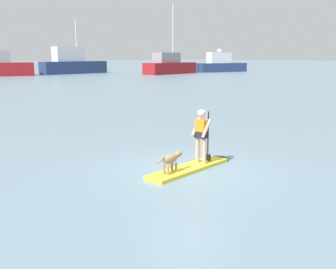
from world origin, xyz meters
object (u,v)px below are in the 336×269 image
(paddleboard, at_px, (194,167))
(person_paddler, at_px, (202,133))
(moored_boat_outer, at_px, (73,64))
(dog, at_px, (171,159))
(moored_boat_starboard, at_px, (221,65))
(moored_boat_far_port, at_px, (170,66))

(paddleboard, relative_size, person_paddler, 2.10)
(person_paddler, height_order, moored_boat_outer, moored_boat_outer)
(dog, bearing_deg, moored_boat_starboard, 43.81)
(person_paddler, bearing_deg, moored_boat_far_port, 53.17)
(paddleboard, relative_size, moored_boat_starboard, 0.31)
(moored_boat_far_port, distance_m, moored_boat_starboard, 12.89)
(moored_boat_starboard, bearing_deg, moored_boat_far_port, -179.20)
(paddleboard, distance_m, moored_boat_outer, 62.16)
(moored_boat_outer, relative_size, moored_boat_far_port, 1.05)
(moored_boat_outer, relative_size, moored_boat_starboard, 1.15)
(paddleboard, distance_m, moored_boat_far_port, 58.98)
(paddleboard, bearing_deg, dog, -169.43)
(moored_boat_outer, distance_m, moored_boat_starboard, 28.25)
(person_paddler, xyz_separation_m, moored_boat_far_port, (35.19, 46.98, 0.39))
(paddleboard, height_order, person_paddler, person_paddler)
(paddleboard, height_order, moored_boat_far_port, moored_boat_far_port)
(moored_boat_outer, bearing_deg, person_paddler, -110.76)
(moored_boat_far_port, xyz_separation_m, moored_boat_starboard, (12.89, 0.18, -0.01))
(person_paddler, relative_size, dog, 1.60)
(paddleboard, distance_m, moored_boat_starboard, 67.66)
(moored_boat_outer, xyz_separation_m, moored_boat_starboard, (26.12, -10.76, -0.33))
(paddleboard, xyz_separation_m, moored_boat_outer, (22.31, 57.99, 1.70))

